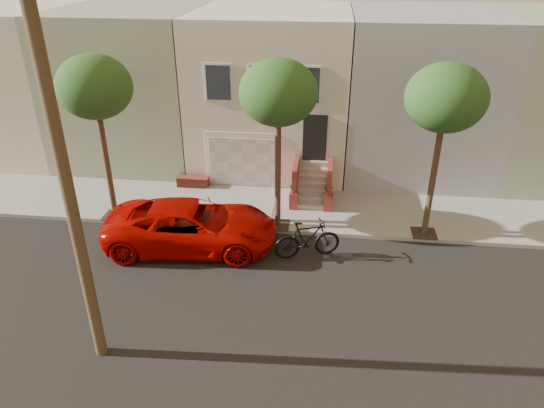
# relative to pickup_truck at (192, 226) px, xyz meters

# --- Properties ---
(ground) EXTENTS (90.00, 90.00, 0.00)m
(ground) POSITION_rel_pickup_truck_xyz_m (1.91, -2.27, -0.84)
(ground) COLOR black
(ground) RESTS_ON ground
(sidewalk) EXTENTS (40.00, 3.70, 0.15)m
(sidewalk) POSITION_rel_pickup_truck_xyz_m (1.91, 3.08, -0.77)
(sidewalk) COLOR gray
(sidewalk) RESTS_ON ground
(house_row) EXTENTS (33.10, 11.70, 7.00)m
(house_row) POSITION_rel_pickup_truck_xyz_m (1.91, 8.92, 2.80)
(house_row) COLOR beige
(house_row) RESTS_ON sidewalk
(tree_left) EXTENTS (2.70, 2.57, 6.30)m
(tree_left) POSITION_rel_pickup_truck_xyz_m (-3.59, 1.63, 4.41)
(tree_left) COLOR #2D2116
(tree_left) RESTS_ON sidewalk
(tree_mid) EXTENTS (2.70, 2.57, 6.30)m
(tree_mid) POSITION_rel_pickup_truck_xyz_m (2.91, 1.63, 4.41)
(tree_mid) COLOR #2D2116
(tree_mid) RESTS_ON sidewalk
(tree_right) EXTENTS (2.70, 2.57, 6.30)m
(tree_right) POSITION_rel_pickup_truck_xyz_m (8.41, 1.63, 4.41)
(tree_right) COLOR #2D2116
(tree_right) RESTS_ON sidewalk
(pickup_truck) EXTENTS (6.28, 3.31, 1.68)m
(pickup_truck) POSITION_rel_pickup_truck_xyz_m (0.00, 0.00, 0.00)
(pickup_truck) COLOR #B70400
(pickup_truck) RESTS_ON ground
(motorcycle) EXTENTS (2.43, 1.36, 1.40)m
(motorcycle) POSITION_rel_pickup_truck_xyz_m (4.14, -0.19, -0.14)
(motorcycle) COLOR black
(motorcycle) RESTS_ON ground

